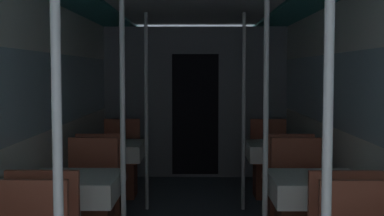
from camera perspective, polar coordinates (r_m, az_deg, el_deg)
wall_left at (r=4.19m, az=-17.56°, el=-1.60°), size 0.05×8.46×2.08m
wall_right at (r=4.18m, az=18.09°, el=-1.62°), size 0.05×8.46×2.08m
bulkhead_far at (r=7.40m, az=0.35°, el=0.58°), size 2.51×0.09×2.08m
support_pole_left_0 at (r=2.13m, az=-14.09°, el=-7.85°), size 0.04×0.04×2.08m
dining_table_left_1 at (r=4.01m, az=-12.56°, el=-8.65°), size 0.65×0.65×0.71m
chair_left_far_1 at (r=4.65m, az=-10.83°, el=-10.89°), size 0.43×0.43×0.90m
support_pole_left_1 at (r=3.87m, az=-7.39°, el=-2.46°), size 0.04×0.04×2.08m
dining_table_left_2 at (r=5.75m, az=-8.50°, el=-4.78°), size 0.65×0.65×0.71m
chair_left_near_2 at (r=5.23m, az=-9.49°, el=-9.19°), size 0.43×0.43×0.90m
chair_left_far_2 at (r=6.38m, az=-7.64°, el=-6.79°), size 0.43×0.43×0.90m
support_pole_left_2 at (r=5.65m, az=-4.90°, el=-0.43°), size 0.04×0.04×2.08m
support_pole_right_0 at (r=2.12m, az=14.17°, el=-7.90°), size 0.04×0.04×2.08m
dining_table_right_1 at (r=4.00m, az=13.05°, el=-8.68°), size 0.65×0.65×0.71m
chair_right_far_1 at (r=4.64m, az=11.37°, el=-10.92°), size 0.43×0.43×0.90m
support_pole_right_1 at (r=3.87m, az=7.86°, el=-2.48°), size 0.04×0.04×2.08m
dining_table_right_2 at (r=5.74m, az=9.13°, el=-4.80°), size 0.65×0.65×0.71m
chair_right_near_2 at (r=5.23m, az=10.08°, el=-9.21°), size 0.43×0.43×0.90m
chair_right_far_2 at (r=6.37m, az=8.30°, el=-6.80°), size 0.43×0.43×0.90m
support_pole_right_2 at (r=5.65m, az=5.52°, el=-0.44°), size 0.04×0.04×2.08m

